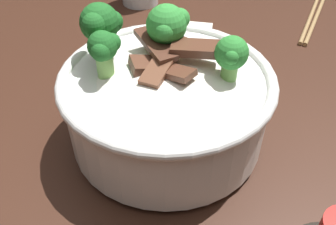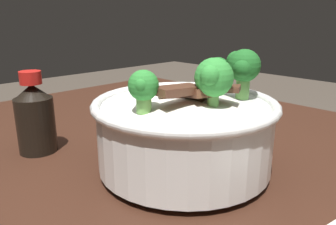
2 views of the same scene
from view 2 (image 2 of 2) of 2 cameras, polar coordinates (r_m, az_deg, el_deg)
name	(u,v)px [view 2 (image 2 of 2)]	position (r m, az deg, el deg)	size (l,w,h in m)	color
rice_bowl	(186,124)	(0.40, 3.15, -2.08)	(0.23, 0.23, 0.15)	white
soy_sauce_bottle	(35,117)	(0.50, -22.36, -0.79)	(0.05, 0.05, 0.12)	black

